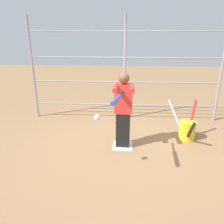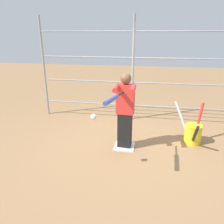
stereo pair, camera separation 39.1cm
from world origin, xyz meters
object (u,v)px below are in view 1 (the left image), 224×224
bat_bucket (187,129)px  softball_in_flight (97,118)px  batter (123,109)px  baseball_bat_swinging (117,99)px

bat_bucket → softball_in_flight: bearing=36.7°
batter → bat_bucket: bearing=-162.0°
batter → baseball_bat_swinging: (0.08, 0.95, 0.48)m
softball_in_flight → bat_bucket: softball_in_flight is taller
baseball_bat_swinging → softball_in_flight: baseball_bat_swinging is taller
batter → baseball_bat_swinging: 1.06m
baseball_bat_swinging → softball_in_flight: 0.46m
batter → softball_in_flight: batter is taller
batter → baseball_bat_swinging: bearing=85.2°
softball_in_flight → bat_bucket: 2.36m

